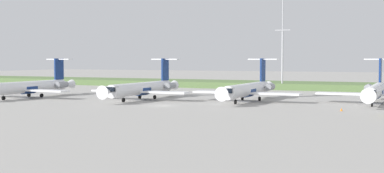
# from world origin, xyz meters

# --- Properties ---
(ground_plane) EXTENTS (500.00, 500.00, 0.00)m
(ground_plane) POSITION_xyz_m (0.00, 30.00, 0.00)
(ground_plane) COLOR #9E9B96
(grass_berm) EXTENTS (320.00, 20.00, 1.86)m
(grass_berm) POSITION_xyz_m (0.00, 66.77, 0.93)
(grass_berm) COLOR #597542
(grass_berm) RESTS_ON ground
(regional_jet_second) EXTENTS (22.81, 31.00, 9.00)m
(regional_jet_second) POSITION_xyz_m (-37.31, 5.58, 2.54)
(regional_jet_second) COLOR white
(regional_jet_second) RESTS_ON ground
(regional_jet_third) EXTENTS (22.81, 31.00, 9.00)m
(regional_jet_third) POSITION_xyz_m (-10.93, 11.65, 2.54)
(regional_jet_third) COLOR white
(regional_jet_third) RESTS_ON ground
(regional_jet_fourth) EXTENTS (22.81, 31.00, 9.00)m
(regional_jet_fourth) POSITION_xyz_m (11.41, 16.87, 2.54)
(regional_jet_fourth) COLOR white
(regional_jet_fourth) RESTS_ON ground
(regional_jet_fifth) EXTENTS (22.81, 31.00, 9.00)m
(regional_jet_fifth) POSITION_xyz_m (36.18, 22.67, 2.54)
(regional_jet_fifth) COLOR white
(regional_jet_fifth) RESTS_ON ground
(antenna_mast) EXTENTS (4.40, 0.50, 26.20)m
(antenna_mast) POSITION_xyz_m (7.96, 58.33, 10.82)
(antenna_mast) COLOR #B2B2B7
(antenna_mast) RESTS_ON ground
(safety_cone_front_marker) EXTENTS (0.44, 0.44, 0.55)m
(safety_cone_front_marker) POSITION_xyz_m (32.23, 3.86, 0.28)
(safety_cone_front_marker) COLOR orange
(safety_cone_front_marker) RESTS_ON ground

